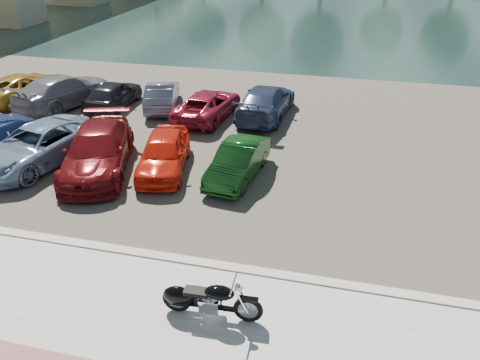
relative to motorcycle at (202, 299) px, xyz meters
name	(u,v)px	position (x,y,z in m)	size (l,w,h in m)	color
ground	(204,326)	(0.10, -0.25, -0.56)	(200.00, 200.00, 0.00)	#595447
promenade	(190,360)	(0.10, -1.25, -0.51)	(60.00, 6.00, 0.10)	#AAA7A0
kerb	(227,268)	(0.10, 1.75, -0.49)	(60.00, 0.30, 0.14)	#AAA7A0
parking_lot	(282,135)	(0.10, 10.75, -0.54)	(60.00, 18.00, 0.04)	#423D35
river	(330,17)	(0.10, 39.75, -0.56)	(120.00, 40.00, 0.00)	#192D2B
motorcycle	(202,299)	(0.00, 0.00, 0.00)	(2.33, 0.75, 1.05)	black
car_2	(37,145)	(-8.28, 6.04, 0.19)	(2.35, 5.10, 1.42)	#7992B0
car_3	(97,151)	(-5.85, 6.06, 0.23)	(2.11, 5.20, 1.51)	maroon
car_4	(163,153)	(-3.55, 6.59, 0.16)	(1.60, 3.98, 1.35)	red
car_5	(238,162)	(-0.82, 6.67, 0.09)	(1.29, 3.69, 1.21)	#0F3A11
car_6	(24,86)	(-13.29, 12.24, 0.13)	(2.15, 4.65, 1.29)	#B6862A
car_7	(64,90)	(-10.80, 11.84, 0.24)	(2.13, 5.23, 1.52)	gray
car_8	(113,94)	(-8.35, 12.13, 0.14)	(1.56, 3.89, 1.32)	black
car_9	(162,95)	(-6.06, 12.68, 0.11)	(1.34, 3.84, 1.27)	slate
car_10	(208,105)	(-3.54, 11.95, 0.09)	(2.02, 4.37, 1.21)	maroon
car_11	(266,101)	(-1.01, 12.73, 0.19)	(1.99, 4.90, 1.42)	navy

